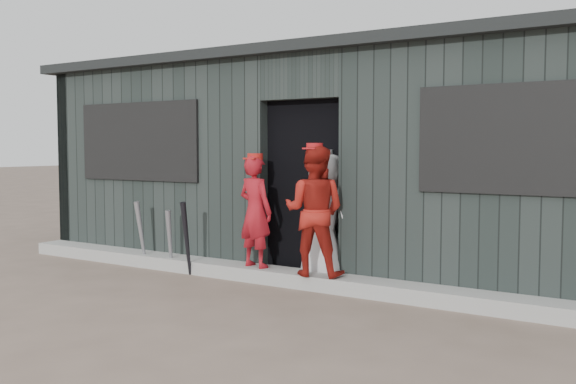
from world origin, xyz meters
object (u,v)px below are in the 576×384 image
Objects in this scene: bat_mid at (170,240)px; bat_right at (187,239)px; player_red_right at (314,211)px; player_grey_back at (325,218)px; bat_left at (141,234)px; player_red_left at (255,212)px; dugout at (359,162)px.

bat_mid is 0.84× the size of bat_right.
player_red_right is 0.37m from player_grey_back.
bat_left is 0.89m from bat_right.
player_red_right is (0.79, -0.06, 0.06)m from player_red_left.
player_grey_back is at bearing 9.06° from bat_left.
bat_mid is (0.47, 0.00, -0.04)m from bat_left.
player_red_left is 0.92× the size of player_red_right.
player_red_right is at bearing -78.51° from dugout.
player_grey_back is (0.71, 0.29, -0.05)m from player_red_left.
player_red_left is at bearing 3.07° from bat_left.
bat_right is at bearing -122.26° from dugout.
player_red_left is at bearing 16.91° from bat_right.
dugout reaches higher than player_red_right.
bat_mid is 2.04m from player_red_right.
dugout is (2.10, 1.79, 0.88)m from bat_left.
bat_left reaches higher than bat_mid.
bat_right is at bearing -21.23° from bat_mid.
bat_right is at bearing 32.17° from player_grey_back.
player_grey_back reaches higher than bat_left.
player_grey_back reaches higher than bat_mid.
bat_right is at bearing -5.70° from player_red_right.
player_red_right is 1.85m from dugout.
bat_right is 0.70× the size of player_red_left.
player_red_left reaches higher than bat_left.
player_red_right is 0.16× the size of dugout.
bat_mid is at bearing 14.20° from player_red_left.
dugout is (1.63, 1.78, 0.92)m from bat_mid.
bat_left is 0.61× the size of player_red_right.
player_red_left is (1.20, 0.09, 0.40)m from bat_mid.
player_red_left is at bearing -104.23° from dugout.
bat_mid is 2.58m from dugout.
player_grey_back is (1.91, 0.37, 0.35)m from bat_mid.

